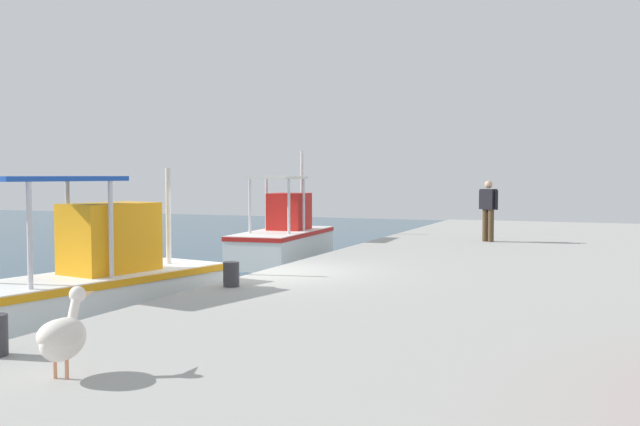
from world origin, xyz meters
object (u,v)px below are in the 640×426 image
Objects in this scene: fishing_boat_second at (83,289)px; fishing_boat_third at (283,239)px; fisherman_standing at (488,208)px; mooring_bollard_fourth at (231,274)px; pelican at (63,335)px.

fishing_boat_second is 1.24× the size of fishing_boat_third.
fishing_boat_second is at bearing 154.86° from fisherman_standing.
mooring_bollard_fourth is at bearing 164.96° from fisherman_standing.
fishing_boat_third reaches higher than pelican.
fisherman_standing is (10.94, -5.13, 1.03)m from fishing_boat_second.
fishing_boat_second is at bearing 109.24° from mooring_bollard_fourth.
pelican is 5.64m from mooring_bollard_fourth.
mooring_bollard_fourth is (-9.42, -3.36, 0.28)m from fishing_boat_third.
fisherman_standing reaches higher than mooring_bollard_fourth.
fishing_boat_second is 5.94m from pelican.
fisherman_standing is at bearing -5.40° from pelican.
fishing_boat_third reaches higher than fisherman_standing.
mooring_bollard_fourth is at bearing 12.68° from pelican.
fishing_boat_second reaches higher than pelican.
fisherman_standing is (15.60, -1.47, 0.56)m from pelican.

